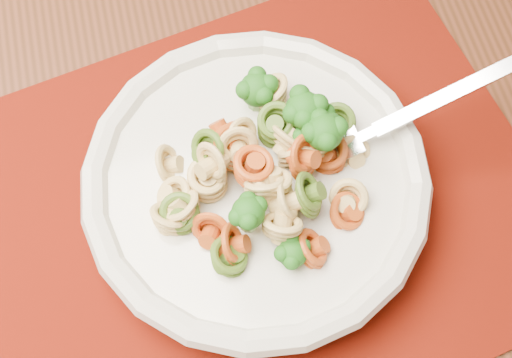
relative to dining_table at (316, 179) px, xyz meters
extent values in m
cube|color=#502716|center=(0.00, 0.00, 0.07)|extent=(1.54, 1.02, 0.04)
cube|color=#580C03|center=(-0.08, -0.05, 0.09)|extent=(0.49, 0.41, 0.00)
cylinder|color=beige|center=(-0.07, -0.04, 0.10)|extent=(0.11, 0.11, 0.01)
cylinder|color=beige|center=(-0.07, -0.04, 0.11)|extent=(0.24, 0.24, 0.03)
torus|color=beige|center=(-0.07, -0.04, 0.13)|extent=(0.26, 0.26, 0.02)
camera|label=1|loc=(-0.12, -0.24, 0.60)|focal=50.00mm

